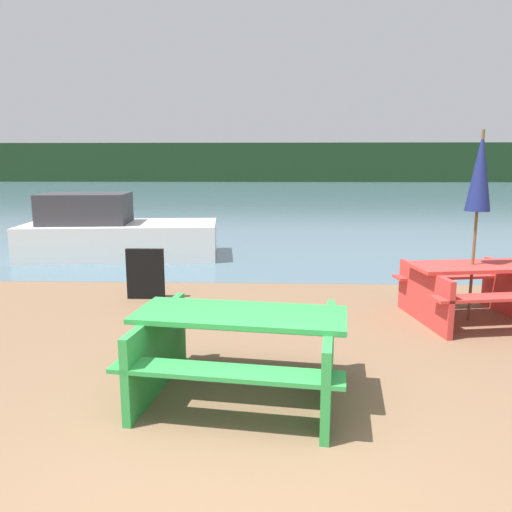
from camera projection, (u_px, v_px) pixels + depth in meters
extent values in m
cube|color=slate|center=(270.00, 193.00, 32.92)|extent=(60.00, 50.00, 0.00)
cube|color=#193319|center=(271.00, 162.00, 52.19)|extent=(80.00, 1.60, 4.00)
cube|color=green|center=(240.00, 315.00, 4.20)|extent=(1.85, 0.94, 0.04)
cube|color=green|center=(226.00, 372.00, 3.72)|extent=(1.79, 0.52, 0.04)
cube|color=green|center=(252.00, 326.00, 4.79)|extent=(1.79, 0.52, 0.04)
cube|color=green|center=(158.00, 351.00, 4.40)|extent=(0.26, 1.38, 0.71)
cube|color=green|center=(328.00, 363.00, 4.15)|extent=(0.26, 1.38, 0.71)
cube|color=red|center=(472.00, 266.00, 6.28)|extent=(1.62, 0.93, 0.04)
cube|color=red|center=(497.00, 297.00, 5.79)|extent=(1.55, 0.52, 0.04)
cube|color=red|center=(449.00, 276.00, 6.86)|extent=(1.55, 0.52, 0.04)
cube|color=red|center=(424.00, 296.00, 6.27)|extent=(0.29, 1.37, 0.68)
cylinder|color=brown|center=(476.00, 228.00, 6.19)|extent=(0.04, 0.04, 2.39)
cone|color=navy|center=(480.00, 171.00, 6.06)|extent=(0.30, 0.30, 0.98)
cube|color=silver|center=(122.00, 240.00, 10.64)|extent=(4.14, 2.13, 0.73)
cube|color=#333338|center=(86.00, 208.00, 10.47)|extent=(1.87, 1.39, 0.63)
cube|color=black|center=(145.00, 274.00, 7.36)|extent=(0.55, 0.08, 0.75)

